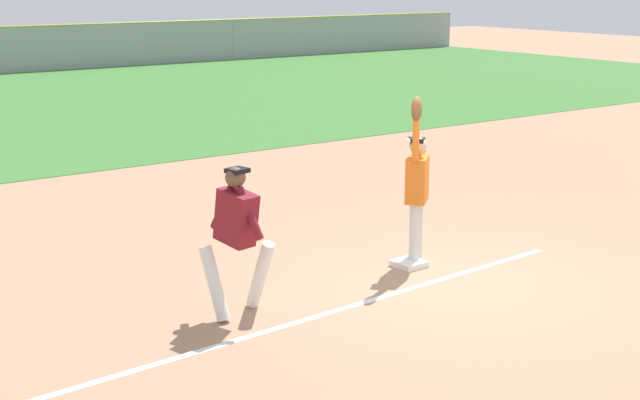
{
  "coord_description": "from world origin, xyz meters",
  "views": [
    {
      "loc": [
        -7.7,
        -7.89,
        3.78
      ],
      "look_at": [
        -1.3,
        1.06,
        1.05
      ],
      "focal_mm": 51.09,
      "sensor_mm": 36.0,
      "label": 1
    }
  ],
  "objects": [
    {
      "name": "runner",
      "position": [
        -2.76,
        0.62,
        1.0
      ],
      "size": [
        0.82,
        0.84,
        1.72
      ],
      "rotation": [
        0.0,
        0.0,
        0.21
      ],
      "color": "white",
      "rests_on": "ground_plane"
    },
    {
      "name": "ground_plane",
      "position": [
        0.0,
        0.0,
        0.0
      ],
      "size": [
        84.74,
        84.74,
        0.0
      ],
      "primitive_type": "plane",
      "color": "tan"
    },
    {
      "name": "parked_car_red",
      "position": [
        9.65,
        32.08,
        0.67
      ],
      "size": [
        4.44,
        2.2,
        1.25
      ],
      "rotation": [
        0.0,
        0.0,
        -0.02
      ],
      "color": "#B21E1E",
      "rests_on": "ground_plane"
    },
    {
      "name": "fielder",
      "position": [
        0.14,
        0.88,
        1.12
      ],
      "size": [
        0.75,
        0.67,
        2.28
      ],
      "rotation": [
        0.0,
        0.0,
        2.28
      ],
      "color": "silver",
      "rests_on": "ground_plane"
    },
    {
      "name": "baseball",
      "position": [
        -0.24,
        0.64,
        1.75
      ],
      "size": [
        0.07,
        0.07,
        0.07
      ],
      "primitive_type": "sphere",
      "color": "white"
    },
    {
      "name": "first_base",
      "position": [
        -0.02,
        0.81,
        0.04
      ],
      "size": [
        0.39,
        0.39,
        0.08
      ],
      "primitive_type": "cube",
      "rotation": [
        0.0,
        0.0,
        0.04
      ],
      "color": "white",
      "rests_on": "ground_plane"
    },
    {
      "name": "chalk_foul_line",
      "position": [
        -4.02,
        -0.09,
        0.0
      ],
      "size": [
        11.98,
        0.86,
        0.01
      ],
      "primitive_type": "cube",
      "rotation": [
        0.0,
        0.0,
        0.06
      ],
      "color": "white",
      "rests_on": "ground_plane"
    },
    {
      "name": "parked_car_tan",
      "position": [
        4.99,
        32.83,
        0.67
      ],
      "size": [
        4.43,
        2.18,
        1.25
      ],
      "rotation": [
        0.0,
        0.0,
        0.02
      ],
      "color": "tan",
      "rests_on": "ground_plane"
    },
    {
      "name": "outfield_grass",
      "position": [
        0.0,
        18.75,
        0.01
      ],
      "size": [
        53.82,
        19.61,
        0.01
      ],
      "primitive_type": "cube",
      "color": "#3D7533",
      "rests_on": "ground_plane"
    }
  ]
}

